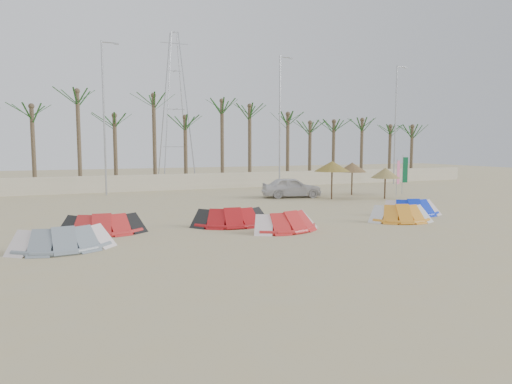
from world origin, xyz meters
name	(u,v)px	position (x,y,z in m)	size (l,w,h in m)	color
ground	(317,241)	(0.00, 0.00, 0.00)	(120.00, 120.00, 0.00)	tan
boundary_wall	(181,182)	(0.00, 22.00, 0.65)	(60.00, 0.30, 1.30)	beige
palm_line	(183,112)	(0.67, 23.50, 6.44)	(52.00, 4.00, 7.70)	brown
lamp_b	(104,115)	(-5.96, 20.00, 5.77)	(1.25, 0.14, 11.00)	#A5A8AD
lamp_c	(280,120)	(8.04, 20.00, 5.77)	(1.25, 0.14, 11.00)	#A5A8AD
lamp_d	(396,123)	(20.04, 20.00, 5.77)	(1.25, 0.14, 11.00)	#A5A8AD
pylon	(177,184)	(1.00, 28.00, 0.00)	(3.00, 3.00, 14.00)	#A5A8AD
kite_grey	(63,237)	(-8.86, 2.23, 0.42)	(3.43, 1.82, 0.90)	slate
kite_red_left	(102,223)	(-7.39, 4.85, 0.42)	(3.44, 1.83, 0.90)	red
kite_red_mid	(229,216)	(-1.93, 4.55, 0.42)	(3.59, 1.97, 0.90)	#A91316
kite_red_right	(284,220)	(-0.12, 2.56, 0.42)	(3.53, 2.23, 0.90)	red
kite_orange	(397,213)	(5.80, 2.48, 0.42)	(3.25, 2.26, 0.90)	orange
kite_blue	(408,207)	(7.77, 3.99, 0.42)	(3.33, 2.17, 0.90)	#0D2CDA
parasol_left	(332,166)	(7.84, 11.51, 2.22)	(2.42, 2.42, 2.57)	#4C331E
parasol_mid	(385,173)	(11.24, 10.25, 1.76)	(1.95, 1.95, 2.12)	#4C331E
parasol_right	(352,167)	(10.58, 13.16, 2.03)	(2.12, 2.12, 2.39)	#4C331E
flag_pink	(399,173)	(13.91, 12.09, 1.57)	(0.44, 0.17, 2.65)	#A5A8AD
flag_green	(404,171)	(14.59, 12.27, 1.72)	(0.45, 0.09, 2.91)	#A5A8AD
car	(292,187)	(5.85, 13.53, 0.70)	(1.66, 4.13, 1.41)	silver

